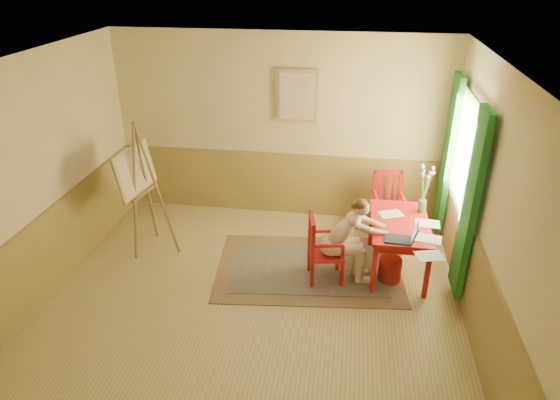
% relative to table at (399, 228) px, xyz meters
% --- Properties ---
extents(room, '(5.04, 4.54, 2.84)m').
position_rel_table_xyz_m(room, '(-1.74, -0.82, 0.77)').
color(room, tan).
rests_on(room, ground).
extents(wainscot, '(5.00, 4.50, 1.00)m').
position_rel_table_xyz_m(wainscot, '(-1.74, -0.02, -0.13)').
color(wainscot, '#A88B44').
rests_on(wainscot, room).
extents(window, '(0.12, 2.01, 2.20)m').
position_rel_table_xyz_m(window, '(0.68, 0.28, 0.71)').
color(window, white).
rests_on(window, room).
extents(wall_portrait, '(0.60, 0.05, 0.76)m').
position_rel_table_xyz_m(wall_portrait, '(-1.49, 1.38, 1.27)').
color(wall_portrait, tan).
rests_on(wall_portrait, room).
extents(rug, '(2.55, 1.84, 0.02)m').
position_rel_table_xyz_m(rug, '(-1.12, -0.15, -0.62)').
color(rug, '#8C7251').
rests_on(rug, room).
extents(table, '(0.73, 1.21, 0.72)m').
position_rel_table_xyz_m(table, '(0.00, 0.00, 0.00)').
color(table, red).
rests_on(table, room).
extents(chair_left, '(0.48, 0.47, 0.90)m').
position_rel_table_xyz_m(chair_left, '(-0.94, -0.36, -0.18)').
color(chair_left, red).
rests_on(chair_left, room).
extents(chair_back, '(0.47, 0.49, 0.95)m').
position_rel_table_xyz_m(chair_back, '(-0.09, 0.94, -0.16)').
color(chair_back, red).
rests_on(chair_back, room).
extents(figure, '(0.87, 0.45, 1.14)m').
position_rel_table_xyz_m(figure, '(-0.65, -0.32, -0.00)').
color(figure, beige).
rests_on(figure, room).
extents(laptop, '(0.39, 0.26, 0.22)m').
position_rel_table_xyz_m(laptop, '(0.00, -0.46, 0.14)').
color(laptop, '#1E2338').
rests_on(laptop, table).
extents(papers, '(0.78, 1.24, 0.00)m').
position_rel_table_xyz_m(papers, '(0.20, -0.24, 0.09)').
color(papers, white).
rests_on(papers, table).
extents(vase, '(0.22, 0.31, 0.63)m').
position_rel_table_xyz_m(vase, '(0.29, 0.33, 0.38)').
color(vase, '#3F724C').
rests_on(vase, table).
extents(wastebasket, '(0.35, 0.35, 0.31)m').
position_rel_table_xyz_m(wastebasket, '(-0.08, -0.25, -0.48)').
color(wastebasket, '#AD2825').
rests_on(wastebasket, room).
extents(easel, '(0.66, 0.83, 1.86)m').
position_rel_table_xyz_m(easel, '(-3.44, 0.06, 0.47)').
color(easel, olive).
rests_on(easel, room).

